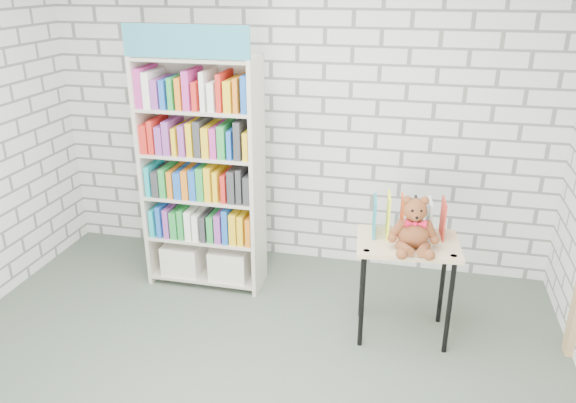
# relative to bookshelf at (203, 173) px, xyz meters

# --- Properties ---
(ground) EXTENTS (4.50, 4.50, 0.00)m
(ground) POSITION_rel_bookshelf_xyz_m (0.66, -1.36, -1.00)
(ground) COLOR #475547
(ground) RESTS_ON ground
(room_shell) EXTENTS (4.52, 4.02, 2.81)m
(room_shell) POSITION_rel_bookshelf_xyz_m (0.66, -1.36, 0.78)
(room_shell) COLOR silver
(room_shell) RESTS_ON ground
(bookshelf) EXTENTS (0.98, 0.38, 2.20)m
(bookshelf) POSITION_rel_bookshelf_xyz_m (0.00, 0.00, 0.00)
(bookshelf) COLOR beige
(bookshelf) RESTS_ON ground
(display_table) EXTENTS (0.76, 0.56, 0.77)m
(display_table) POSITION_rel_bookshelf_xyz_m (1.70, -0.43, -0.34)
(display_table) COLOR #D4B27F
(display_table) RESTS_ON ground
(table_books) EXTENTS (0.52, 0.27, 0.30)m
(table_books) POSITION_rel_bookshelf_xyz_m (1.69, -0.32, -0.08)
(table_books) COLOR teal
(table_books) RESTS_ON display_table
(teddy_bear) EXTENTS (0.35, 0.33, 0.38)m
(teddy_bear) POSITION_rel_bookshelf_xyz_m (1.73, -0.54, -0.08)
(teddy_bear) COLOR maroon
(teddy_bear) RESTS_ON display_table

